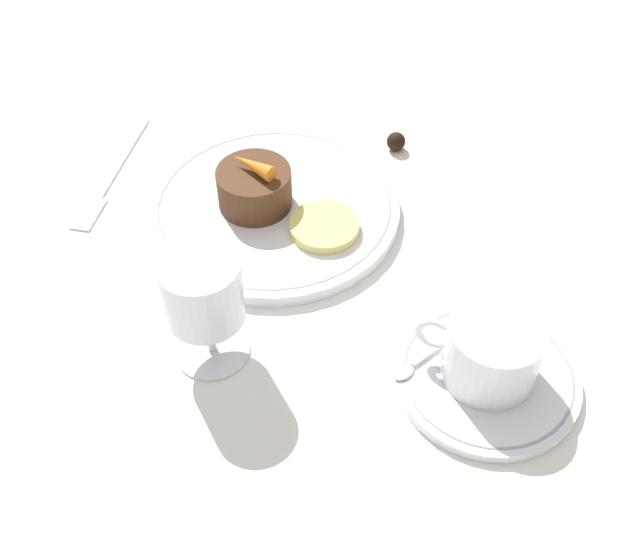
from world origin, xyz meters
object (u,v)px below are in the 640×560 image
dinner_plate (275,208)px  dessert_cake (256,188)px  wine_glass (203,296)px  coffee_cup (492,350)px  fork (107,183)px

dinner_plate → dessert_cake: (0.02, 0.01, 0.03)m
dinner_plate → wine_glass: bearing=94.3°
wine_glass → dessert_cake: size_ratio=1.47×
coffee_cup → fork: 0.46m
coffee_cup → dessert_cake: coffee_cup is taller
fork → wine_glass: bearing=140.5°
dinner_plate → fork: size_ratio=1.34×
coffee_cup → wine_glass: wine_glass is taller
wine_glass → dessert_cake: 0.19m
dinner_plate → coffee_cup: 0.29m
wine_glass → fork: wine_glass is taller
wine_glass → coffee_cup: bearing=-168.0°
coffee_cup → wine_glass: 0.24m
dinner_plate → dessert_cake: dessert_cake is taller
wine_glass → fork: bearing=-39.5°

